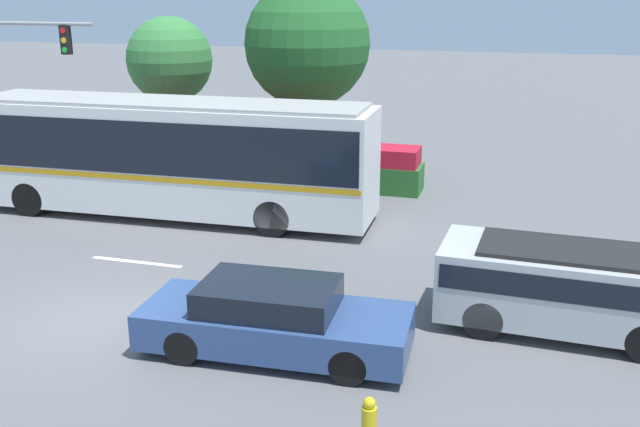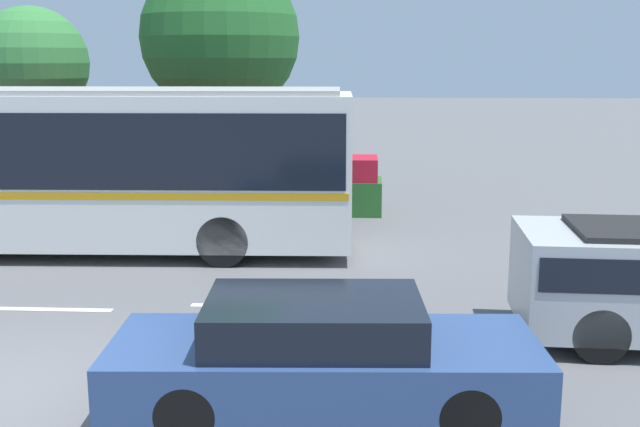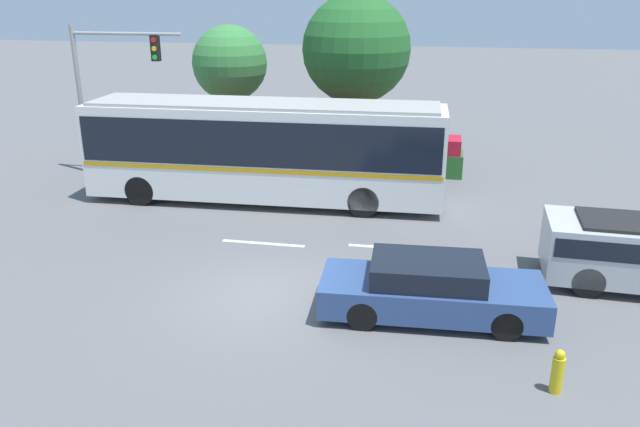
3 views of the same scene
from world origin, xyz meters
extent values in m
plane|color=#5B5B5E|center=(0.00, 0.00, 0.00)|extent=(140.00, 140.00, 0.00)
cube|color=silver|center=(-1.87, 6.82, 1.76)|extent=(11.88, 2.82, 3.01)
cube|color=black|center=(-1.87, 6.82, 2.24)|extent=(11.65, 2.85, 1.45)
cube|color=#C68C14|center=(-1.87, 6.82, 1.40)|extent=(11.76, 2.85, 0.14)
cube|color=#9D9D99|center=(-1.87, 6.82, 3.31)|extent=(11.40, 2.61, 0.10)
cylinder|color=black|center=(1.59, 5.85, 0.50)|extent=(1.01, 0.33, 1.00)
cylinder|color=black|center=(1.52, 8.01, 0.50)|extent=(1.01, 0.33, 1.00)
cube|color=navy|center=(3.85, -0.24, 0.51)|extent=(4.93, 2.06, 0.66)
cube|color=black|center=(3.73, -0.25, 1.08)|extent=(2.50, 1.73, 0.48)
cylinder|color=black|center=(5.31, 0.64, 0.32)|extent=(0.66, 0.25, 0.65)
cylinder|color=black|center=(5.39, -0.97, 0.32)|extent=(0.66, 0.25, 0.65)
cylinder|color=black|center=(2.36, 0.50, 0.32)|extent=(0.66, 0.25, 0.65)
cylinder|color=black|center=(2.44, -1.12, 0.32)|extent=(0.66, 0.25, 0.65)
cylinder|color=black|center=(7.50, 3.10, 0.38)|extent=(0.77, 0.29, 0.76)
cylinder|color=black|center=(7.42, 1.37, 0.38)|extent=(0.77, 0.29, 0.76)
cube|color=#286028|center=(-0.73, 11.21, 0.44)|extent=(10.97, 1.31, 0.88)
cube|color=#B7192D|center=(-0.73, 11.21, 1.17)|extent=(10.75, 1.25, 0.58)
cylinder|color=brown|center=(-5.24, 13.54, 1.33)|extent=(0.28, 0.28, 2.66)
sphere|color=#387F3D|center=(-5.24, 13.54, 3.82)|extent=(3.22, 3.22, 3.22)
cylinder|color=brown|center=(0.28, 13.23, 1.47)|extent=(0.26, 0.26, 2.94)
sphere|color=#236028|center=(0.28, 13.23, 4.53)|extent=(4.41, 4.41, 4.41)
cube|color=silver|center=(-0.92, 3.06, 0.01)|extent=(2.40, 0.16, 0.01)
cube|color=silver|center=(2.69, 3.41, 0.01)|extent=(2.40, 0.16, 0.01)
camera|label=1|loc=(7.92, -11.32, 6.28)|focal=40.37mm
camera|label=2|loc=(4.25, -8.50, 3.98)|focal=43.30mm
camera|label=3|loc=(3.76, -12.78, 6.80)|focal=35.18mm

